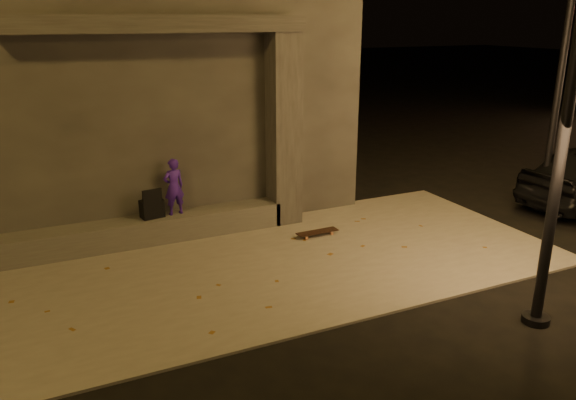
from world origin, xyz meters
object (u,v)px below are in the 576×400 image
column (284,131)px  skateboarder (174,187)px  backpack (152,207)px  skateboard (317,232)px

column → skateboarder: (-2.16, 0.00, -0.84)m
backpack → column: bearing=-9.4°
skateboarder → backpack: bearing=-9.6°
backpack → skateboard: bearing=-29.8°
skateboarder → backpack: size_ratio=1.88×
column → skateboarder: bearing=180.0°
column → backpack: size_ratio=6.58×
skateboarder → skateboard: (2.37, -1.03, -0.89)m
column → skateboard: (0.21, -1.03, -1.73)m
backpack → skateboard: backpack is taller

